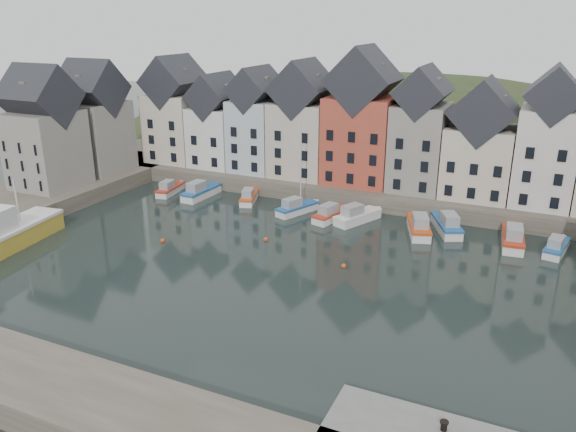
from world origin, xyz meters
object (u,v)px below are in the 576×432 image
Objects in this scene: boat_a at (170,189)px; mooring_bollard at (444,425)px; boat_d at (296,208)px; large_vessel at (0,235)px.

mooring_bollard is at bearing -47.05° from boat_a.
boat_d reaches higher than mooring_bollard.
boat_a is 0.51× the size of boat_d.
large_vessel is (-3.95, -23.69, 1.05)m from boat_a.
large_vessel is at bearing 167.16° from mooring_bollard.
mooring_bollard reaches higher than boat_a.
mooring_bollard is at bearing -33.56° from boat_d.
large_vessel reaches higher than mooring_bollard.
large_vessel is 25.41× the size of mooring_bollard.
mooring_bollard is (46.93, -10.69, 0.62)m from large_vessel.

